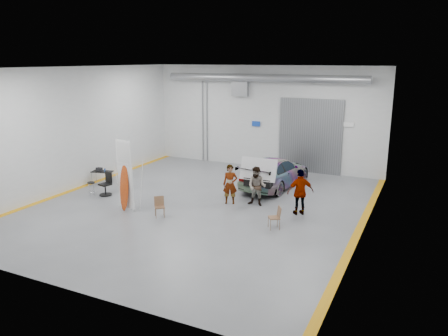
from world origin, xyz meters
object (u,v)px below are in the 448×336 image
at_px(person_a, 230,184).
at_px(person_b, 257,186).
at_px(folding_chair_near, 160,211).
at_px(office_chair, 106,185).
at_px(surfboard_display, 125,181).
at_px(sedan_car, 275,172).
at_px(folding_chair_far, 274,222).
at_px(person_c, 300,192).
at_px(shop_stool, 92,189).
at_px(work_table, 101,171).

relative_size(person_a, person_b, 1.02).
distance_m(folding_chair_near, office_chair, 4.23).
xyz_separation_m(person_b, surfboard_display, (-4.79, -3.04, 0.44)).
relative_size(person_a, office_chair, 1.62).
distance_m(sedan_car, folding_chair_far, 5.81).
distance_m(person_a, surfboard_display, 4.58).
height_order(person_c, folding_chair_far, person_c).
bearing_deg(office_chair, surfboard_display, -16.88).
xyz_separation_m(surfboard_display, folding_chair_far, (6.40, 0.77, -1.05)).
xyz_separation_m(folding_chair_near, office_chair, (-3.98, 1.39, 0.22)).
height_order(person_c, folding_chair_near, person_c).
bearing_deg(shop_stool, person_c, 10.90).
bearing_deg(person_c, folding_chair_far, 42.29).
distance_m(work_table, office_chair, 2.11).
height_order(person_a, person_b, person_a).
xyz_separation_m(person_c, office_chair, (-9.09, -1.41, -0.49)).
bearing_deg(person_b, sedan_car, 94.93).
xyz_separation_m(person_b, person_c, (2.05, -0.28, 0.09)).
relative_size(sedan_car, person_b, 2.91).
height_order(person_c, shop_stool, person_c).
relative_size(person_a, shop_stool, 2.60).
xyz_separation_m(sedan_car, folding_chair_near, (-2.79, -6.29, -0.48)).
height_order(sedan_car, person_a, person_a).
bearing_deg(person_a, person_c, -21.73).
distance_m(person_a, person_b, 1.21).
xyz_separation_m(sedan_car, folding_chair_far, (1.89, -5.48, -0.47)).
height_order(sedan_car, work_table, sedan_car).
height_order(person_b, folding_chair_far, person_b).
relative_size(person_c, folding_chair_far, 2.21).
xyz_separation_m(sedan_car, person_b, (0.28, -3.21, 0.14)).
xyz_separation_m(surfboard_display, work_table, (-3.78, 2.80, -0.64)).
bearing_deg(shop_stool, folding_chair_near, -11.95).
xyz_separation_m(surfboard_display, shop_stool, (-2.77, 0.91, -0.98)).
height_order(person_c, surfboard_display, surfboard_display).
height_order(person_b, folding_chair_near, person_b).
relative_size(person_a, folding_chair_near, 2.13).
xyz_separation_m(person_c, surfboard_display, (-6.84, -2.76, 0.35)).
height_order(person_b, surfboard_display, surfboard_display).
relative_size(person_c, folding_chair_near, 2.31).
bearing_deg(surfboard_display, sedan_car, 65.95).
xyz_separation_m(work_table, office_chair, (1.53, -1.45, -0.19)).
height_order(sedan_car, person_c, person_c).
height_order(person_a, shop_stool, person_a).
relative_size(sedan_car, folding_chair_near, 6.10).
bearing_deg(work_table, folding_chair_near, -27.27).
xyz_separation_m(folding_chair_near, shop_stool, (-4.50, 0.95, 0.08)).
relative_size(surfboard_display, shop_stool, 4.71).
distance_m(person_b, work_table, 8.58).
bearing_deg(person_a, surfboard_display, -163.56).
xyz_separation_m(person_c, folding_chair_far, (-0.44, -1.99, -0.70)).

